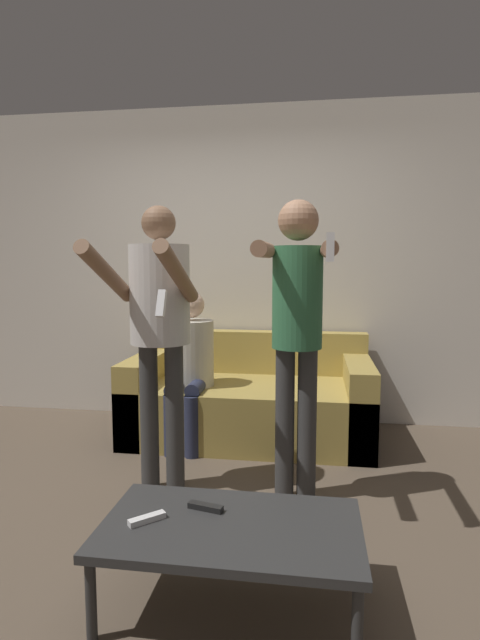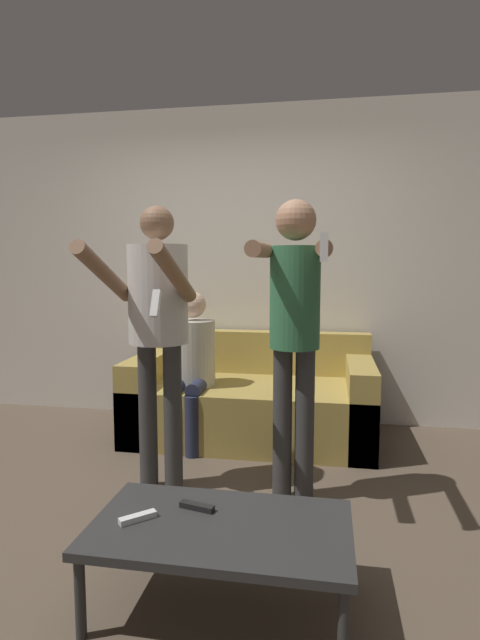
% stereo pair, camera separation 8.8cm
% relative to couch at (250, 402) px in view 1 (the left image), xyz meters
% --- Properties ---
extents(ground_plane, '(14.00, 14.00, 0.00)m').
position_rel_couch_xyz_m(ground_plane, '(-0.21, -1.31, -0.28)').
color(ground_plane, brown).
extents(wall_back, '(6.40, 0.06, 2.70)m').
position_rel_couch_xyz_m(wall_back, '(-0.21, 0.51, 1.07)').
color(wall_back, silver).
rests_on(wall_back, ground_plane).
extents(couch, '(1.87, 0.95, 0.79)m').
position_rel_couch_xyz_m(couch, '(0.00, 0.00, 0.00)').
color(couch, '#AD9347').
rests_on(couch, ground_plane).
extents(person_standing_left, '(0.47, 0.79, 1.69)m').
position_rel_couch_xyz_m(person_standing_left, '(-0.40, -1.05, 0.80)').
color(person_standing_left, '#383838').
rests_on(person_standing_left, ground_plane).
extents(person_standing_right, '(0.40, 0.68, 1.71)m').
position_rel_couch_xyz_m(person_standing_right, '(0.40, -1.05, 0.79)').
color(person_standing_right, '#383838').
rests_on(person_standing_right, ground_plane).
extents(person_seated, '(0.33, 0.54, 1.15)m').
position_rel_couch_xyz_m(person_seated, '(-0.42, -0.23, 0.36)').
color(person_seated, '#282D47').
rests_on(person_seated, ground_plane).
extents(coffee_table, '(1.02, 0.58, 0.35)m').
position_rel_couch_xyz_m(coffee_table, '(0.18, -2.00, 0.04)').
color(coffee_table, '#2D2D2D').
rests_on(coffee_table, ground_plane).
extents(remote_near, '(0.13, 0.13, 0.02)m').
position_rel_couch_xyz_m(remote_near, '(-0.15, -2.03, 0.08)').
color(remote_near, white).
rests_on(remote_near, coffee_table).
extents(remote_far, '(0.15, 0.07, 0.02)m').
position_rel_couch_xyz_m(remote_far, '(0.06, -1.90, 0.08)').
color(remote_far, black).
rests_on(remote_far, coffee_table).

